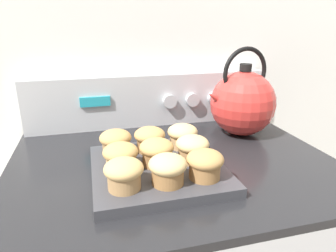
% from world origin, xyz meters
% --- Properties ---
extents(wall_back, '(8.00, 0.05, 2.40)m').
position_xyz_m(wall_back, '(0.00, 0.65, 1.20)').
color(wall_back, silver).
rests_on(wall_back, ground_plane).
extents(control_panel, '(0.76, 0.07, 0.16)m').
position_xyz_m(control_panel, '(0.00, 0.60, 0.97)').
color(control_panel, '#B7BABF').
rests_on(control_panel, stove_range).
extents(muffin_pan, '(0.28, 0.28, 0.02)m').
position_xyz_m(muffin_pan, '(-0.05, 0.26, 0.89)').
color(muffin_pan, '#38383D').
rests_on(muffin_pan, stove_range).
extents(muffin_r0_c0, '(0.07, 0.07, 0.06)m').
position_xyz_m(muffin_r0_c0, '(-0.13, 0.18, 0.94)').
color(muffin_r0_c0, '#A37A4C').
rests_on(muffin_r0_c0, muffin_pan).
extents(muffin_r0_c1, '(0.07, 0.07, 0.06)m').
position_xyz_m(muffin_r0_c1, '(-0.05, 0.17, 0.94)').
color(muffin_r0_c1, olive).
rests_on(muffin_r0_c1, muffin_pan).
extents(muffin_r0_c2, '(0.07, 0.07, 0.06)m').
position_xyz_m(muffin_r0_c2, '(0.03, 0.18, 0.94)').
color(muffin_r0_c2, olive).
rests_on(muffin_r0_c2, muffin_pan).
extents(muffin_r1_c0, '(0.07, 0.07, 0.06)m').
position_xyz_m(muffin_r1_c0, '(-0.13, 0.25, 0.94)').
color(muffin_r1_c0, tan).
rests_on(muffin_r1_c0, muffin_pan).
extents(muffin_r1_c1, '(0.07, 0.07, 0.06)m').
position_xyz_m(muffin_r1_c1, '(-0.05, 0.26, 0.94)').
color(muffin_r1_c1, olive).
rests_on(muffin_r1_c1, muffin_pan).
extents(muffin_r1_c2, '(0.07, 0.07, 0.06)m').
position_xyz_m(muffin_r1_c2, '(0.03, 0.26, 0.94)').
color(muffin_r1_c2, '#A37A4C').
rests_on(muffin_r1_c2, muffin_pan).
extents(muffin_r2_c0, '(0.07, 0.07, 0.06)m').
position_xyz_m(muffin_r2_c0, '(-0.13, 0.34, 0.94)').
color(muffin_r2_c0, '#A37A4C').
rests_on(muffin_r2_c0, muffin_pan).
extents(muffin_r2_c1, '(0.07, 0.07, 0.06)m').
position_xyz_m(muffin_r2_c1, '(-0.05, 0.34, 0.94)').
color(muffin_r2_c1, olive).
rests_on(muffin_r2_c1, muffin_pan).
extents(muffin_r2_c2, '(0.07, 0.07, 0.06)m').
position_xyz_m(muffin_r2_c2, '(0.03, 0.34, 0.94)').
color(muffin_r2_c2, tan).
rests_on(muffin_r2_c2, muffin_pan).
extents(tea_kettle, '(0.22, 0.19, 0.26)m').
position_xyz_m(tea_kettle, '(0.24, 0.44, 0.98)').
color(tea_kettle, red).
rests_on(tea_kettle, stove_range).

